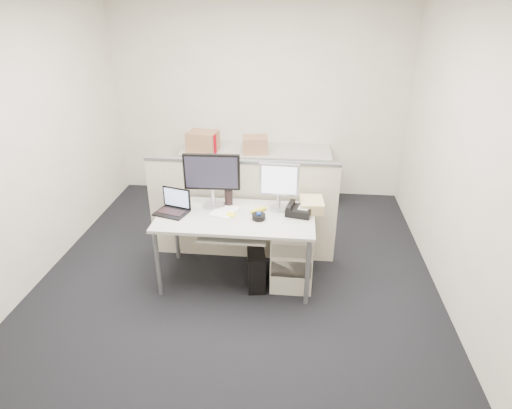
# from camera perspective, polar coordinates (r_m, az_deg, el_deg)

# --- Properties ---
(floor) EXTENTS (4.00, 4.50, 0.01)m
(floor) POSITION_cam_1_polar(r_m,az_deg,el_deg) (4.47, -2.53, -9.87)
(floor) COLOR black
(floor) RESTS_ON ground
(wall_back) EXTENTS (4.00, 0.02, 2.70)m
(wall_back) POSITION_cam_1_polar(r_m,az_deg,el_deg) (5.99, 0.31, 13.84)
(wall_back) COLOR #ECE7CE
(wall_back) RESTS_ON ground
(wall_front) EXTENTS (4.00, 0.02, 2.70)m
(wall_front) POSITION_cam_1_polar(r_m,az_deg,el_deg) (1.91, -13.20, -16.03)
(wall_front) COLOR #ECE7CE
(wall_front) RESTS_ON ground
(wall_left) EXTENTS (0.02, 4.50, 2.70)m
(wall_left) POSITION_cam_1_polar(r_m,az_deg,el_deg) (4.57, -28.74, 6.78)
(wall_left) COLOR #ECE7CE
(wall_left) RESTS_ON ground
(wall_right) EXTENTS (0.02, 4.50, 2.70)m
(wall_right) POSITION_cam_1_polar(r_m,az_deg,el_deg) (4.06, 26.36, 5.15)
(wall_right) COLOR #ECE7CE
(wall_right) RESTS_ON ground
(desk) EXTENTS (1.50, 0.75, 0.73)m
(desk) POSITION_cam_1_polar(r_m,az_deg,el_deg) (4.11, -2.71, -2.29)
(desk) COLOR #B7B4AC
(desk) RESTS_ON floor
(keyboard_tray) EXTENTS (0.62, 0.32, 0.02)m
(keyboard_tray) POSITION_cam_1_polar(r_m,az_deg,el_deg) (3.98, -3.07, -4.07)
(keyboard_tray) COLOR #B7B4AC
(keyboard_tray) RESTS_ON desk
(drawer_pedestal) EXTENTS (0.40, 0.55, 0.65)m
(drawer_pedestal) POSITION_cam_1_polar(r_m,az_deg,el_deg) (4.29, 4.82, -6.32)
(drawer_pedestal) COLOR beige
(drawer_pedestal) RESTS_ON floor
(cubicle_partition) EXTENTS (2.00, 0.06, 1.10)m
(cubicle_partition) POSITION_cam_1_polar(r_m,az_deg,el_deg) (4.55, -1.89, -0.92)
(cubicle_partition) COLOR beige
(cubicle_partition) RESTS_ON floor
(back_counter) EXTENTS (2.00, 0.60, 0.72)m
(back_counter) POSITION_cam_1_polar(r_m,az_deg,el_deg) (5.98, -0.01, 3.87)
(back_counter) COLOR beige
(back_counter) RESTS_ON floor
(monitor_main) EXTENTS (0.55, 0.23, 0.55)m
(monitor_main) POSITION_cam_1_polar(r_m,az_deg,el_deg) (4.17, -5.87, 3.16)
(monitor_main) COLOR black
(monitor_main) RESTS_ON desk
(monitor_small) EXTENTS (0.39, 0.21, 0.47)m
(monitor_small) POSITION_cam_1_polar(r_m,az_deg,el_deg) (4.11, 3.10, 2.30)
(monitor_small) COLOR #B7B7BC
(monitor_small) RESTS_ON desk
(laptop) EXTENTS (0.35, 0.30, 0.22)m
(laptop) POSITION_cam_1_polar(r_m,az_deg,el_deg) (4.14, -11.32, 0.20)
(laptop) COLOR black
(laptop) RESTS_ON desk
(trackball) EXTENTS (0.16, 0.16, 0.05)m
(trackball) POSITION_cam_1_polar(r_m,az_deg,el_deg) (4.00, 0.37, -1.65)
(trackball) COLOR black
(trackball) RESTS_ON desk
(desk_phone) EXTENTS (0.27, 0.24, 0.07)m
(desk_phone) POSITION_cam_1_polar(r_m,az_deg,el_deg) (4.10, 5.75, -0.89)
(desk_phone) COLOR black
(desk_phone) RESTS_ON desk
(paper_stack) EXTENTS (0.28, 0.32, 0.01)m
(paper_stack) POSITION_cam_1_polar(r_m,az_deg,el_deg) (4.16, -4.24, -0.90)
(paper_stack) COLOR white
(paper_stack) RESTS_ON desk
(sticky_pad) EXTENTS (0.10, 0.10, 0.01)m
(sticky_pad) POSITION_cam_1_polar(r_m,az_deg,el_deg) (4.09, -3.43, -1.37)
(sticky_pad) COLOR yellow
(sticky_pad) RESTS_ON desk
(travel_mug) EXTENTS (0.08, 0.08, 0.17)m
(travel_mug) POSITION_cam_1_polar(r_m,az_deg,el_deg) (4.25, -3.67, 0.96)
(travel_mug) COLOR black
(travel_mug) RESTS_ON desk
(banana) EXTENTS (0.18, 0.15, 0.04)m
(banana) POSITION_cam_1_polar(r_m,az_deg,el_deg) (4.14, 0.35, -0.72)
(banana) COLOR #FFFB2D
(banana) RESTS_ON desk
(cellphone) EXTENTS (0.07, 0.10, 0.01)m
(cellphone) POSITION_cam_1_polar(r_m,az_deg,el_deg) (4.28, -4.34, -0.08)
(cellphone) COLOR black
(cellphone) RESTS_ON desk
(manila_folders) EXTENTS (0.24, 0.30, 0.11)m
(manila_folders) POSITION_cam_1_polar(r_m,az_deg,el_deg) (4.20, 7.41, -0.03)
(manila_folders) COLOR #D0BE82
(manila_folders) RESTS_ON desk
(keyboard) EXTENTS (0.45, 0.23, 0.02)m
(keyboard) POSITION_cam_1_polar(r_m,az_deg,el_deg) (4.00, -3.26, -3.49)
(keyboard) COLOR black
(keyboard) RESTS_ON keyboard_tray
(pc_tower_desk) EXTENTS (0.23, 0.43, 0.39)m
(pc_tower_desk) POSITION_cam_1_polar(r_m,az_deg,el_deg) (4.29, -0.01, -8.29)
(pc_tower_desk) COLOR black
(pc_tower_desk) RESTS_ON floor
(pc_tower_spare_dark) EXTENTS (0.19, 0.43, 0.39)m
(pc_tower_spare_dark) POSITION_cam_1_polar(r_m,az_deg,el_deg) (6.31, -9.45, 3.13)
(pc_tower_spare_dark) COLOR black
(pc_tower_spare_dark) RESTS_ON floor
(pc_tower_spare_silver) EXTENTS (0.36, 0.51, 0.45)m
(pc_tower_spare_silver) POSITION_cam_1_polar(r_m,az_deg,el_deg) (6.37, -11.65, 3.42)
(pc_tower_spare_silver) COLOR #B7B7BC
(pc_tower_spare_silver) RESTS_ON floor
(cardboard_box_left) EXTENTS (0.43, 0.35, 0.29)m
(cardboard_box_left) POSITION_cam_1_polar(r_m,az_deg,el_deg) (5.80, -7.10, 8.26)
(cardboard_box_left) COLOR #A0754E
(cardboard_box_left) RESTS_ON back_counter
(cardboard_box_right) EXTENTS (0.36, 0.30, 0.24)m
(cardboard_box_right) POSITION_cam_1_polar(r_m,az_deg,el_deg) (5.70, -0.13, 7.88)
(cardboard_box_right) COLOR #A0754E
(cardboard_box_right) RESTS_ON back_counter
(red_binder) EXTENTS (0.10, 0.30, 0.28)m
(red_binder) POSITION_cam_1_polar(r_m,az_deg,el_deg) (5.79, -5.59, 8.25)
(red_binder) COLOR #94010E
(red_binder) RESTS_ON back_counter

